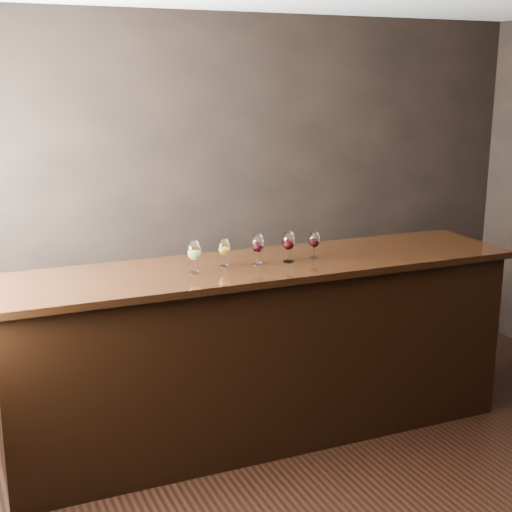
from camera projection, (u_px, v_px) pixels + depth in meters
name	position (u px, v px, depth m)	size (l,w,h in m)	color
ground	(401.00, 510.00, 3.95)	(5.00, 5.00, 0.00)	black
room_shell	(366.00, 186.00, 3.51)	(5.02, 4.52, 2.81)	black
bar_counter	(262.00, 354.00, 4.65)	(3.27, 0.71, 1.15)	black
bar_top	(262.00, 266.00, 4.51)	(3.38, 0.79, 0.04)	black
back_bar_shelf	(180.00, 332.00, 5.39)	(2.51, 0.40, 0.90)	black
glass_white	(194.00, 252.00, 4.25)	(0.08, 0.08, 0.19)	white
glass_amber	(224.00, 248.00, 4.40)	(0.07, 0.07, 0.17)	white
glass_red_a	(258.00, 245.00, 4.45)	(0.08, 0.08, 0.19)	white
glass_red_b	(288.00, 242.00, 4.50)	(0.08, 0.08, 0.19)	white
glass_red_c	(314.00, 241.00, 4.61)	(0.07, 0.07, 0.17)	white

